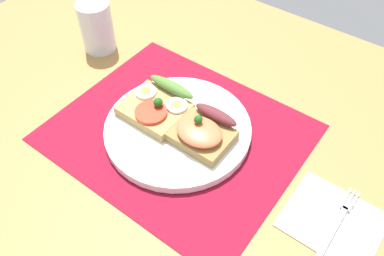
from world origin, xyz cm
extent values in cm
cube|color=#A1763F|center=(0.00, 0.00, -1.60)|extent=(120.00, 90.00, 3.20)
cube|color=maroon|center=(0.00, 0.00, 0.15)|extent=(40.54, 33.99, 0.30)
cylinder|color=white|center=(0.00, 0.00, 1.04)|extent=(24.88, 24.88, 1.48)
cube|color=tan|center=(-5.02, -0.14, 2.69)|extent=(10.70, 8.94, 1.81)
cylinder|color=red|center=(-4.24, -1.71, 3.90)|extent=(5.44, 5.44, 0.60)
ellipsoid|color=#507B30|center=(-5.02, 4.73, 4.50)|extent=(9.42, 2.20, 1.80)
sphere|color=#1E5919|center=(-4.05, -0.14, 5.00)|extent=(1.60, 1.60, 1.60)
cylinder|color=white|center=(-8.23, 1.53, 3.85)|extent=(3.69, 3.69, 0.50)
cylinder|color=yellow|center=(-8.23, 1.53, 4.18)|extent=(1.66, 1.66, 0.16)
cylinder|color=white|center=(-1.81, 2.16, 3.85)|extent=(3.69, 3.69, 0.50)
cylinder|color=yellow|center=(-1.81, 2.16, 4.18)|extent=(1.66, 1.66, 0.16)
cube|color=olive|center=(5.02, -0.36, 2.66)|extent=(9.39, 7.67, 1.75)
ellipsoid|color=#F37245|center=(5.00, -0.75, 4.47)|extent=(7.70, 6.13, 1.87)
ellipsoid|color=maroon|center=(5.02, 3.87, 4.44)|extent=(7.99, 2.20, 1.80)
sphere|color=#1E5919|center=(4.22, 0.24, 6.10)|extent=(1.40, 1.40, 1.40)
cube|color=white|center=(28.21, -0.10, 0.30)|extent=(13.25, 11.48, 0.60)
cube|color=#B7B7BC|center=(28.81, -2.00, 0.76)|extent=(0.80, 9.53, 0.32)
cube|color=#B7B7BC|center=(28.81, 2.96, 0.76)|extent=(1.50, 1.20, 0.32)
cube|color=#B7B7BC|center=(28.16, 4.96, 0.76)|extent=(0.32, 2.80, 0.32)
cube|color=#B7B7BC|center=(28.81, 4.96, 0.76)|extent=(0.32, 2.80, 0.32)
cube|color=#B7B7BC|center=(29.46, 4.96, 0.76)|extent=(0.32, 2.80, 0.32)
cylinder|color=silver|center=(-27.90, 9.16, 5.17)|extent=(6.67, 6.67, 10.34)
camera|label=1|loc=(28.45, -34.24, 51.40)|focal=36.99mm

